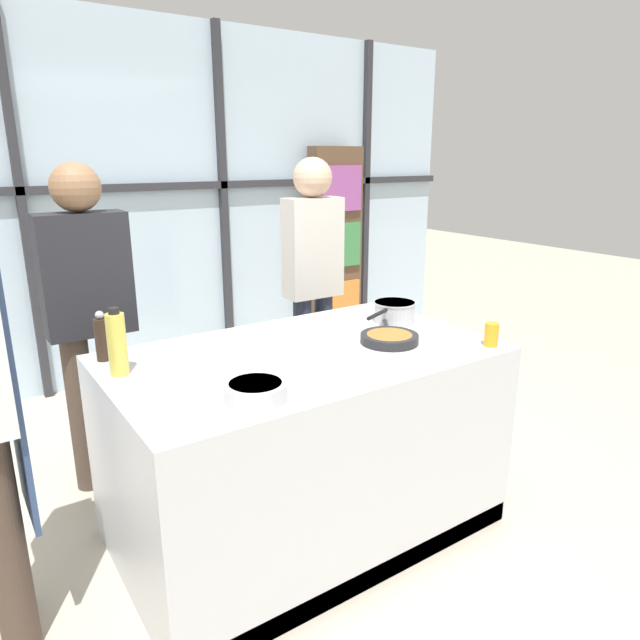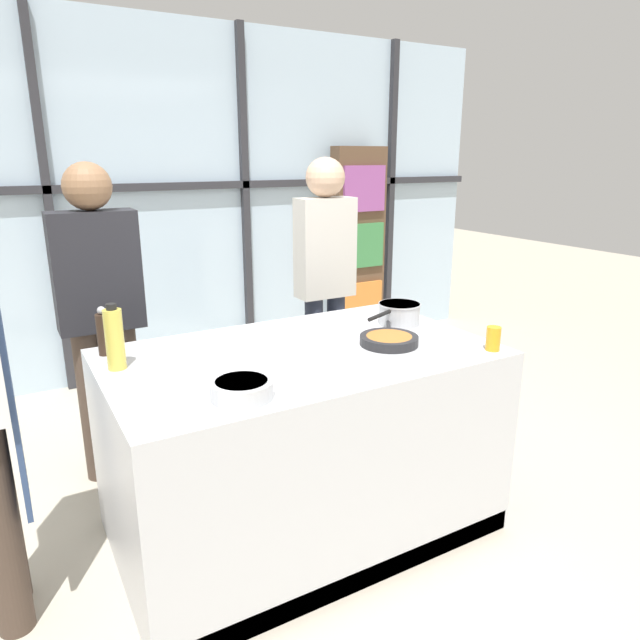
# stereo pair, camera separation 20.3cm
# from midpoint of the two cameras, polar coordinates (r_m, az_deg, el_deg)

# --- Properties ---
(ground_plane) EXTENTS (18.00, 18.00, 0.00)m
(ground_plane) POSITION_cam_midpoint_polar(r_m,az_deg,el_deg) (3.03, 0.25, -19.74)
(ground_plane) COLOR #BCB29E
(back_window_wall) EXTENTS (6.40, 0.10, 2.80)m
(back_window_wall) POSITION_cam_midpoint_polar(r_m,az_deg,el_deg) (4.79, -15.12, 11.14)
(back_window_wall) COLOR silver
(back_window_wall) RESTS_ON ground_plane
(bookshelf) EXTENTS (0.52, 0.19, 1.86)m
(bookshelf) POSITION_cam_midpoint_polar(r_m,az_deg,el_deg) (5.46, 4.90, 7.17)
(bookshelf) COLOR brown
(bookshelf) RESTS_ON ground_plane
(demo_island) EXTENTS (1.74, 1.05, 0.92)m
(demo_island) POSITION_cam_midpoint_polar(r_m,az_deg,el_deg) (2.79, 0.30, -12.09)
(demo_island) COLOR silver
(demo_island) RESTS_ON ground_plane
(spectator_far_left) EXTENTS (0.44, 0.24, 1.75)m
(spectator_far_left) POSITION_cam_midpoint_polar(r_m,az_deg,el_deg) (3.24, -19.47, 1.37)
(spectator_far_left) COLOR #47382D
(spectator_far_left) RESTS_ON ground_plane
(spectator_center_left) EXTENTS (0.38, 0.25, 1.77)m
(spectator_center_left) POSITION_cam_midpoint_polar(r_m,az_deg,el_deg) (3.73, 2.07, 4.79)
(spectator_center_left) COLOR #232838
(spectator_center_left) RESTS_ON ground_plane
(frying_pan) EXTENTS (0.36, 0.44, 0.04)m
(frying_pan) POSITION_cam_midpoint_polar(r_m,az_deg,el_deg) (2.73, 9.04, -1.94)
(frying_pan) COLOR #232326
(frying_pan) RESTS_ON demo_island
(saucepan) EXTENTS (0.39, 0.24, 0.11)m
(saucepan) POSITION_cam_midpoint_polar(r_m,az_deg,el_deg) (3.04, 9.80, 0.66)
(saucepan) COLOR silver
(saucepan) RESTS_ON demo_island
(white_plate) EXTENTS (0.23, 0.23, 0.01)m
(white_plate) POSITION_cam_midpoint_polar(r_m,az_deg,el_deg) (2.36, -8.05, -5.18)
(white_plate) COLOR white
(white_plate) RESTS_ON demo_island
(mixing_bowl) EXTENTS (0.24, 0.24, 0.07)m
(mixing_bowl) POSITION_cam_midpoint_polar(r_m,az_deg,el_deg) (2.12, -5.12, -6.85)
(mixing_bowl) COLOR silver
(mixing_bowl) RESTS_ON demo_island
(oil_bottle) EXTENTS (0.08, 0.08, 0.28)m
(oil_bottle) POSITION_cam_midpoint_polar(r_m,az_deg,el_deg) (2.47, -17.68, -1.81)
(oil_bottle) COLOR #E0CC4C
(oil_bottle) RESTS_ON demo_island
(pepper_grinder) EXTENTS (0.06, 0.06, 0.22)m
(pepper_grinder) POSITION_cam_midpoint_polar(r_m,az_deg,el_deg) (2.67, -18.82, -1.26)
(pepper_grinder) COLOR #332319
(pepper_grinder) RESTS_ON demo_island
(juice_glass_near) EXTENTS (0.07, 0.07, 0.11)m
(juice_glass_near) POSITION_cam_midpoint_polar(r_m,az_deg,el_deg) (2.75, 18.98, -1.80)
(juice_glass_near) COLOR orange
(juice_glass_near) RESTS_ON demo_island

